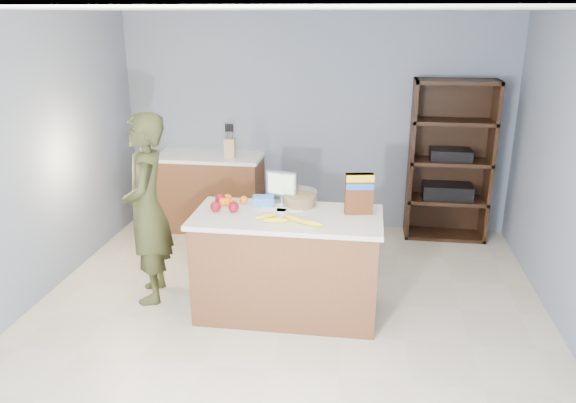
# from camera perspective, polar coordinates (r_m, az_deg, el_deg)

# --- Properties ---
(floor) EXTENTS (4.50, 5.00, 0.02)m
(floor) POSITION_cam_1_polar(r_m,az_deg,el_deg) (4.74, -0.62, -12.91)
(floor) COLOR beige
(floor) RESTS_ON ground
(walls) EXTENTS (4.52, 5.02, 2.51)m
(walls) POSITION_cam_1_polar(r_m,az_deg,el_deg) (4.12, -0.70, 7.06)
(walls) COLOR slate
(walls) RESTS_ON ground
(counter_peninsula) EXTENTS (1.56, 0.76, 0.90)m
(counter_peninsula) POSITION_cam_1_polar(r_m,az_deg,el_deg) (4.80, -0.09, -6.82)
(counter_peninsula) COLOR brown
(counter_peninsula) RESTS_ON ground
(back_cabinet) EXTENTS (1.24, 0.62, 0.90)m
(back_cabinet) POSITION_cam_1_polar(r_m,az_deg,el_deg) (6.76, -7.83, 1.03)
(back_cabinet) COLOR brown
(back_cabinet) RESTS_ON ground
(shelving_unit) EXTENTS (0.90, 0.40, 1.80)m
(shelving_unit) POSITION_cam_1_polar(r_m,az_deg,el_deg) (6.60, 16.04, 3.76)
(shelving_unit) COLOR black
(shelving_unit) RESTS_ON ground
(person) EXTENTS (0.56, 0.70, 1.69)m
(person) POSITION_cam_1_polar(r_m,az_deg,el_deg) (5.06, -14.13, -0.76)
(person) COLOR #363A1B
(person) RESTS_ON ground
(knife_block) EXTENTS (0.12, 0.10, 0.31)m
(knife_block) POSITION_cam_1_polar(r_m,az_deg,el_deg) (6.47, -5.92, 5.49)
(knife_block) COLOR tan
(knife_block) RESTS_ON back_cabinet
(envelopes) EXTENTS (0.37, 0.16, 0.00)m
(envelopes) POSITION_cam_1_polar(r_m,az_deg,el_deg) (4.73, -0.66, -0.84)
(envelopes) COLOR white
(envelopes) RESTS_ON counter_peninsula
(bananas) EXTENTS (0.57, 0.23, 0.04)m
(bananas) POSITION_cam_1_polar(r_m,az_deg,el_deg) (4.45, -0.14, -1.85)
(bananas) COLOR yellow
(bananas) RESTS_ON counter_peninsula
(apples) EXTENTS (0.26, 0.31, 0.09)m
(apples) POSITION_cam_1_polar(r_m,az_deg,el_deg) (4.77, -6.61, -0.25)
(apples) COLOR maroon
(apples) RESTS_ON counter_peninsula
(oranges) EXTENTS (0.27, 0.20, 0.07)m
(oranges) POSITION_cam_1_polar(r_m,az_deg,el_deg) (4.88, -5.99, 0.09)
(oranges) COLOR orange
(oranges) RESTS_ON counter_peninsula
(blue_carton) EXTENTS (0.20, 0.15, 0.08)m
(blue_carton) POSITION_cam_1_polar(r_m,az_deg,el_deg) (4.84, -2.53, 0.08)
(blue_carton) COLOR blue
(blue_carton) RESTS_ON counter_peninsula
(salad_bowl) EXTENTS (0.30, 0.30, 0.13)m
(salad_bowl) POSITION_cam_1_polar(r_m,az_deg,el_deg) (4.83, 1.20, 0.29)
(salad_bowl) COLOR #267219
(salad_bowl) RESTS_ON counter_peninsula
(tv) EXTENTS (0.28, 0.12, 0.28)m
(tv) POSITION_cam_1_polar(r_m,az_deg,el_deg) (4.86, -0.64, 1.67)
(tv) COLOR silver
(tv) RESTS_ON counter_peninsula
(cereal_box) EXTENTS (0.24, 0.12, 0.34)m
(cereal_box) POSITION_cam_1_polar(r_m,az_deg,el_deg) (4.62, 7.24, 1.10)
(cereal_box) COLOR #592B14
(cereal_box) RESTS_ON counter_peninsula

